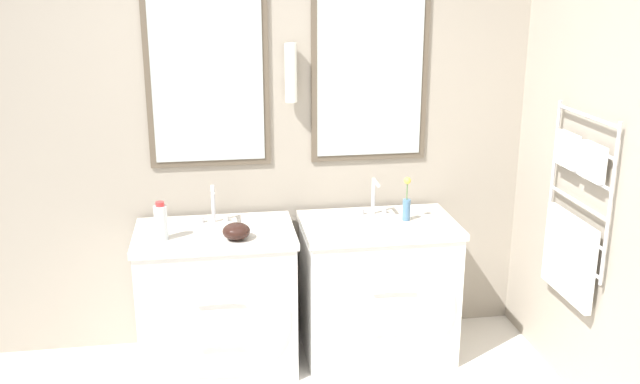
{
  "coord_description": "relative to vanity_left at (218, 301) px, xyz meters",
  "views": [
    {
      "loc": [
        -0.21,
        -2.48,
        2.2
      ],
      "look_at": [
        0.35,
        1.14,
        1.08
      ],
      "focal_mm": 40.0,
      "sensor_mm": 36.0,
      "label": 1
    }
  ],
  "objects": [
    {
      "name": "flower_vase",
      "position": [
        1.11,
        0.04,
        0.51
      ],
      "size": [
        0.05,
        0.05,
        0.26
      ],
      "color": "teal",
      "rests_on": "vanity_right"
    },
    {
      "name": "faucet_left",
      "position": [
        0.0,
        0.17,
        0.52
      ],
      "size": [
        0.17,
        0.14,
        0.22
      ],
      "color": "silver",
      "rests_on": "vanity_left"
    },
    {
      "name": "wall_right",
      "position": [
        1.94,
        -0.54,
        0.87
      ],
      "size": [
        0.13,
        3.44,
        2.6
      ],
      "color": "#9E9384",
      "rests_on": "ground_plane"
    },
    {
      "name": "wall_back",
      "position": [
        0.23,
        0.38,
        0.89
      ],
      "size": [
        4.99,
        0.15,
        2.6
      ],
      "color": "#9E9384",
      "rests_on": "ground_plane"
    },
    {
      "name": "vanity_left",
      "position": [
        0.0,
        0.0,
        0.0
      ],
      "size": [
        0.89,
        0.63,
        0.83
      ],
      "color": "white",
      "rests_on": "ground_plane"
    },
    {
      "name": "toiletry_bottle",
      "position": [
        -0.28,
        -0.06,
        0.51
      ],
      "size": [
        0.07,
        0.07,
        0.21
      ],
      "color": "silver",
      "rests_on": "vanity_left"
    },
    {
      "name": "amenity_bowl",
      "position": [
        0.12,
        -0.11,
        0.46
      ],
      "size": [
        0.15,
        0.15,
        0.09
      ],
      "color": "black",
      "rests_on": "vanity_left"
    },
    {
      "name": "vanity_right",
      "position": [
        0.94,
        0.0,
        0.0
      ],
      "size": [
        0.89,
        0.63,
        0.83
      ],
      "color": "white",
      "rests_on": "ground_plane"
    },
    {
      "name": "faucet_right",
      "position": [
        0.94,
        0.17,
        0.52
      ],
      "size": [
        0.17,
        0.14,
        0.22
      ],
      "color": "silver",
      "rests_on": "vanity_right"
    }
  ]
}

